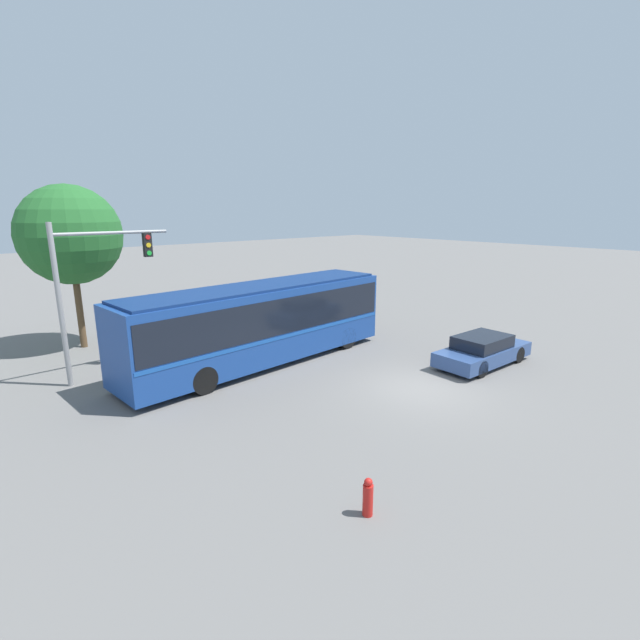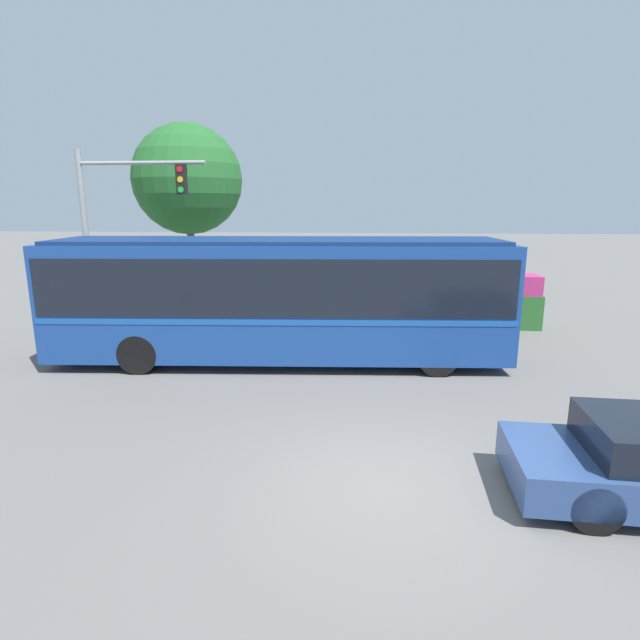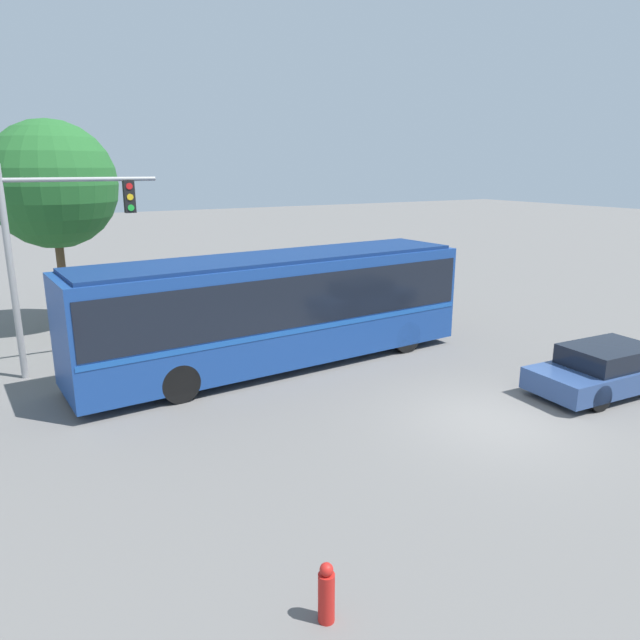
% 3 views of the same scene
% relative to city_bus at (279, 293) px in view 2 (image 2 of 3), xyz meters
% --- Properties ---
extents(ground_plane, '(140.00, 140.00, 0.00)m').
position_rel_city_bus_xyz_m(ground_plane, '(2.63, -6.05, -1.87)').
color(ground_plane, slate).
extents(city_bus, '(12.00, 3.29, 3.29)m').
position_rel_city_bus_xyz_m(city_bus, '(0.00, 0.00, 0.00)').
color(city_bus, navy).
rests_on(city_bus, ground).
extents(traffic_light_pole, '(4.10, 0.24, 5.81)m').
position_rel_city_bus_xyz_m(traffic_light_pole, '(-5.61, 2.56, 1.90)').
color(traffic_light_pole, gray).
rests_on(traffic_light_pole, ground).
extents(flowering_hedge, '(6.94, 1.03, 1.81)m').
position_rel_city_bus_xyz_m(flowering_hedge, '(4.75, 4.50, -0.98)').
color(flowering_hedge, '#286028').
rests_on(flowering_hedge, ground).
extents(street_tree_left, '(4.35, 4.35, 7.30)m').
position_rel_city_bus_xyz_m(street_tree_left, '(-4.89, 7.41, 3.25)').
color(street_tree_left, brown).
rests_on(street_tree_left, ground).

